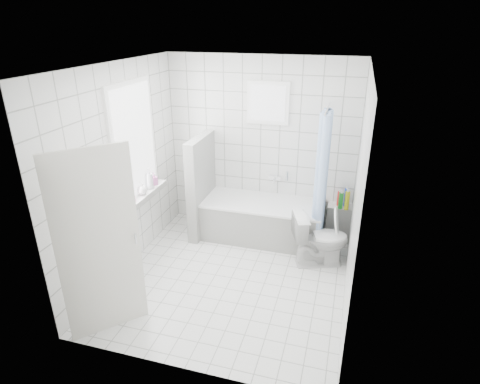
% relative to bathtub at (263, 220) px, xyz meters
% --- Properties ---
extents(ground, '(3.00, 3.00, 0.00)m').
position_rel_bathtub_xyz_m(ground, '(-0.14, -1.12, -0.29)').
color(ground, white).
rests_on(ground, ground).
extents(ceiling, '(3.00, 3.00, 0.00)m').
position_rel_bathtub_xyz_m(ceiling, '(-0.14, -1.12, 2.31)').
color(ceiling, white).
rests_on(ceiling, ground).
extents(wall_back, '(2.80, 0.02, 2.60)m').
position_rel_bathtub_xyz_m(wall_back, '(-0.14, 0.38, 1.01)').
color(wall_back, white).
rests_on(wall_back, ground).
extents(wall_front, '(2.80, 0.02, 2.60)m').
position_rel_bathtub_xyz_m(wall_front, '(-0.14, -2.62, 1.01)').
color(wall_front, white).
rests_on(wall_front, ground).
extents(wall_left, '(0.02, 3.00, 2.60)m').
position_rel_bathtub_xyz_m(wall_left, '(-1.54, -1.12, 1.01)').
color(wall_left, white).
rests_on(wall_left, ground).
extents(wall_right, '(0.02, 3.00, 2.60)m').
position_rel_bathtub_xyz_m(wall_right, '(1.26, -1.12, 1.01)').
color(wall_right, white).
rests_on(wall_right, ground).
extents(window_left, '(0.01, 0.90, 1.40)m').
position_rel_bathtub_xyz_m(window_left, '(-1.50, -0.82, 1.31)').
color(window_left, white).
rests_on(window_left, wall_left).
extents(window_back, '(0.50, 0.01, 0.50)m').
position_rel_bathtub_xyz_m(window_back, '(-0.04, 0.33, 1.66)').
color(window_back, white).
rests_on(window_back, wall_back).
extents(window_sill, '(0.18, 1.02, 0.08)m').
position_rel_bathtub_xyz_m(window_sill, '(-1.45, -0.82, 0.57)').
color(window_sill, white).
rests_on(window_sill, wall_left).
extents(door, '(0.57, 0.62, 2.00)m').
position_rel_bathtub_xyz_m(door, '(-1.12, -2.31, 0.71)').
color(door, silver).
rests_on(door, ground).
extents(bathtub, '(1.74, 0.77, 0.58)m').
position_rel_bathtub_xyz_m(bathtub, '(0.00, 0.00, 0.00)').
color(bathtub, white).
rests_on(bathtub, ground).
extents(partition_wall, '(0.15, 0.85, 1.50)m').
position_rel_bathtub_xyz_m(partition_wall, '(-0.93, -0.05, 0.46)').
color(partition_wall, white).
rests_on(partition_wall, ground).
extents(tiled_ledge, '(0.40, 0.24, 0.55)m').
position_rel_bathtub_xyz_m(tiled_ledge, '(1.12, 0.25, -0.02)').
color(tiled_ledge, white).
rests_on(tiled_ledge, ground).
extents(toilet, '(0.82, 0.63, 0.74)m').
position_rel_bathtub_xyz_m(toilet, '(0.89, -0.47, 0.08)').
color(toilet, white).
rests_on(toilet, ground).
extents(curtain_rod, '(0.02, 0.80, 0.02)m').
position_rel_bathtub_xyz_m(curtain_rod, '(0.81, -0.02, 1.71)').
color(curtain_rod, silver).
rests_on(curtain_rod, wall_back).
extents(shower_curtain, '(0.14, 0.48, 1.78)m').
position_rel_bathtub_xyz_m(shower_curtain, '(0.81, -0.16, 0.81)').
color(shower_curtain, '#4B83DC').
rests_on(shower_curtain, curtain_rod).
extents(tub_faucet, '(0.18, 0.06, 0.06)m').
position_rel_bathtub_xyz_m(tub_faucet, '(0.10, 0.33, 0.56)').
color(tub_faucet, silver).
rests_on(tub_faucet, wall_back).
extents(sill_bottles, '(0.16, 0.75, 0.30)m').
position_rel_bathtub_xyz_m(sill_bottles, '(-1.44, -0.84, 0.73)').
color(sill_bottles, '#E157A5').
rests_on(sill_bottles, window_sill).
extents(ledge_bottles, '(0.17, 0.18, 0.27)m').
position_rel_bathtub_xyz_m(ledge_bottles, '(1.13, 0.21, 0.39)').
color(ledge_bottles, '#178C25').
rests_on(ledge_bottles, tiled_ledge).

